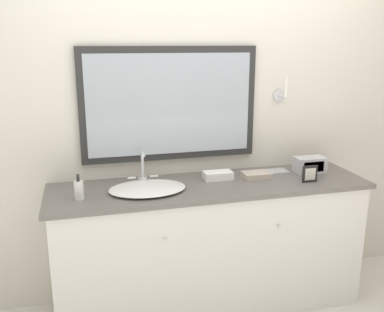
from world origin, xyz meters
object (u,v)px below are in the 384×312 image
(appliance_box, at_px, (310,165))
(picture_frame, at_px, (310,174))
(sink_basin, at_px, (147,188))
(soap_bottle, at_px, (79,190))

(appliance_box, height_order, picture_frame, picture_frame)
(sink_basin, xyz_separation_m, soap_bottle, (-0.42, -0.05, 0.04))
(soap_bottle, height_order, picture_frame, soap_bottle)
(sink_basin, bearing_deg, appliance_box, 4.45)
(soap_bottle, bearing_deg, appliance_box, 4.97)
(soap_bottle, height_order, appliance_box, soap_bottle)
(appliance_box, bearing_deg, sink_basin, -175.55)
(picture_frame, bearing_deg, appliance_box, 60.58)
(appliance_box, relative_size, picture_frame, 1.91)
(soap_bottle, relative_size, picture_frame, 1.36)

